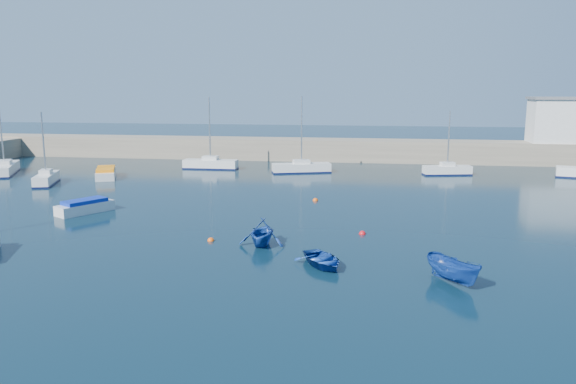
# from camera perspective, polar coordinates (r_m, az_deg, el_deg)

# --- Properties ---
(ground) EXTENTS (220.00, 220.00, 0.00)m
(ground) POSITION_cam_1_polar(r_m,az_deg,el_deg) (26.39, -6.77, -9.54)
(ground) COLOR #0A212F
(ground) RESTS_ON ground
(back_wall) EXTENTS (96.00, 4.50, 2.60)m
(back_wall) POSITION_cam_1_polar(r_m,az_deg,el_deg) (70.61, 3.10, 4.33)
(back_wall) COLOR gray
(back_wall) RESTS_ON ground
(harbor_office) EXTENTS (10.00, 4.00, 5.00)m
(harbor_office) POSITION_cam_1_polar(r_m,az_deg,el_deg) (73.75, 27.17, 6.41)
(harbor_office) COLOR silver
(harbor_office) RESTS_ON back_wall
(sailboat_3) EXTENTS (2.97, 5.23, 6.78)m
(sailboat_3) POSITION_cam_1_polar(r_m,az_deg,el_deg) (57.64, -23.34, 1.28)
(sailboat_3) COLOR silver
(sailboat_3) RESTS_ON ground
(sailboat_4) EXTENTS (4.71, 7.06, 8.98)m
(sailboat_4) POSITION_cam_1_polar(r_m,az_deg,el_deg) (66.29, -26.84, 2.15)
(sailboat_4) COLOR silver
(sailboat_4) RESTS_ON ground
(sailboat_5) EXTENTS (6.03, 1.70, 7.96)m
(sailboat_5) POSITION_cam_1_polar(r_m,az_deg,el_deg) (63.49, -7.87, 2.87)
(sailboat_5) COLOR silver
(sailboat_5) RESTS_ON ground
(sailboat_6) EXTENTS (6.41, 3.56, 8.09)m
(sailboat_6) POSITION_cam_1_polar(r_m,az_deg,el_deg) (60.13, 1.37, 2.51)
(sailboat_6) COLOR silver
(sailboat_6) RESTS_ON ground
(sailboat_7) EXTENTS (5.12, 2.42, 6.63)m
(sailboat_7) POSITION_cam_1_polar(r_m,az_deg,el_deg) (60.84, 15.86, 2.19)
(sailboat_7) COLOR silver
(sailboat_7) RESTS_ON ground
(motorboat_1) EXTENTS (3.35, 4.23, 1.00)m
(motorboat_1) POSITION_cam_1_polar(r_m,az_deg,el_deg) (43.49, -19.93, -1.40)
(motorboat_1) COLOR silver
(motorboat_1) RESTS_ON ground
(motorboat_2) EXTENTS (3.68, 5.38, 1.05)m
(motorboat_2) POSITION_cam_1_polar(r_m,az_deg,el_deg) (59.61, -18.02, 1.86)
(motorboat_2) COLOR silver
(motorboat_2) RESTS_ON ground
(dinghy_center) EXTENTS (3.58, 3.91, 0.66)m
(dinghy_center) POSITION_cam_1_polar(r_m,az_deg,el_deg) (29.03, 3.52, -6.90)
(dinghy_center) COLOR navy
(dinghy_center) RESTS_ON ground
(dinghy_left) EXTENTS (2.72, 3.12, 1.60)m
(dinghy_left) POSITION_cam_1_polar(r_m,az_deg,el_deg) (32.52, -2.65, -4.09)
(dinghy_left) COLOR navy
(dinghy_left) RESTS_ON ground
(dinghy_right) EXTENTS (2.92, 3.34, 1.26)m
(dinghy_right) POSITION_cam_1_polar(r_m,az_deg,el_deg) (27.53, 16.47, -7.67)
(dinghy_right) COLOR navy
(dinghy_right) RESTS_ON ground
(buoy_0) EXTENTS (0.41, 0.41, 0.41)m
(buoy_0) POSITION_cam_1_polar(r_m,az_deg,el_deg) (33.97, -7.84, -4.94)
(buoy_0) COLOR #F2520C
(buoy_0) RESTS_ON ground
(buoy_1) EXTENTS (0.44, 0.44, 0.44)m
(buoy_1) POSITION_cam_1_polar(r_m,az_deg,el_deg) (35.46, 7.56, -4.27)
(buoy_1) COLOR red
(buoy_1) RESTS_ON ground
(buoy_3) EXTENTS (0.44, 0.44, 0.44)m
(buoy_3) POSITION_cam_1_polar(r_m,az_deg,el_deg) (45.37, 2.81, -0.89)
(buoy_3) COLOR #F2520C
(buoy_3) RESTS_ON ground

